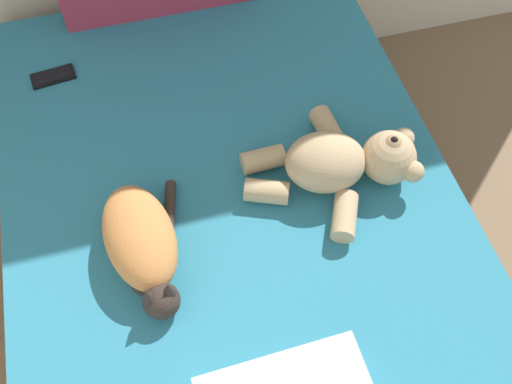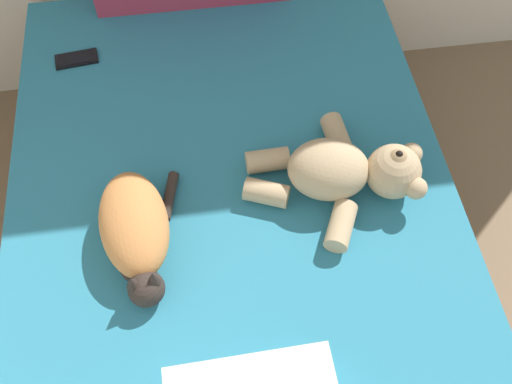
% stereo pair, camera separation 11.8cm
% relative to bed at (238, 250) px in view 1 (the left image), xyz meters
% --- Properties ---
extents(bed, '(1.41, 2.09, 0.55)m').
position_rel_bed_xyz_m(bed, '(0.00, 0.00, 0.00)').
color(bed, '#9E7A56').
rests_on(bed, ground_plane).
extents(cat, '(0.25, 0.44, 0.15)m').
position_rel_bed_xyz_m(cat, '(-0.28, -0.09, 0.35)').
color(cat, '#D18447').
rests_on(cat, bed).
extents(teddy_bear, '(0.55, 0.47, 0.18)m').
position_rel_bed_xyz_m(teddy_bear, '(0.34, 0.02, 0.35)').
color(teddy_bear, tan).
rests_on(teddy_bear, bed).
extents(cell_phone, '(0.16, 0.09, 0.01)m').
position_rel_bed_xyz_m(cell_phone, '(-0.48, 0.67, 0.28)').
color(cell_phone, black).
rests_on(cell_phone, bed).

